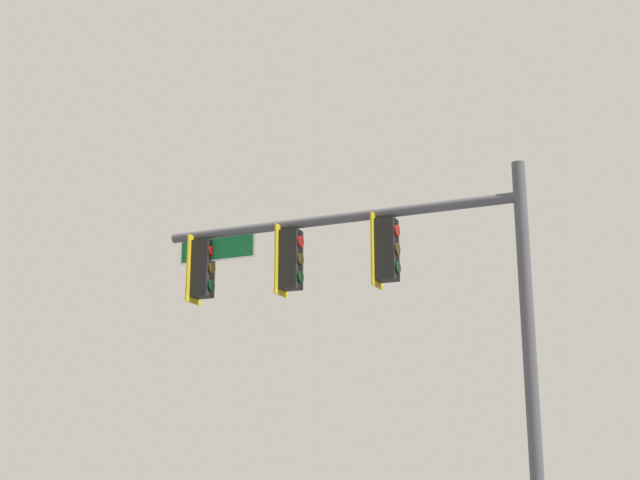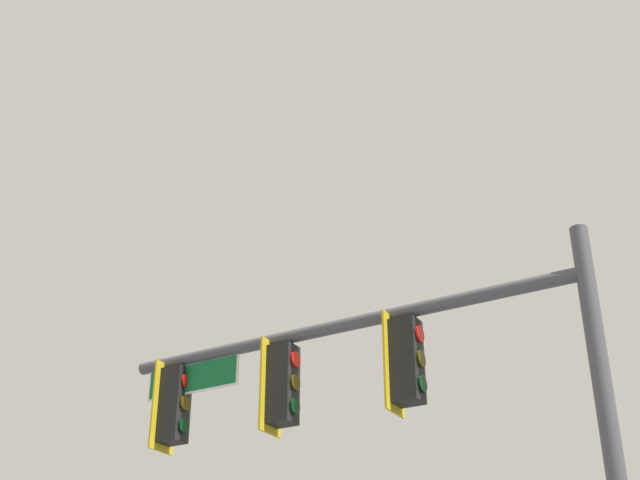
# 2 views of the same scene
# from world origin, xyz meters

# --- Properties ---
(signal_pole_near) EXTENTS (6.83, 0.64, 6.45)m
(signal_pole_near) POSITION_xyz_m (-3.53, -8.32, 4.76)
(signal_pole_near) COLOR #47474C
(signal_pole_near) RESTS_ON ground_plane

